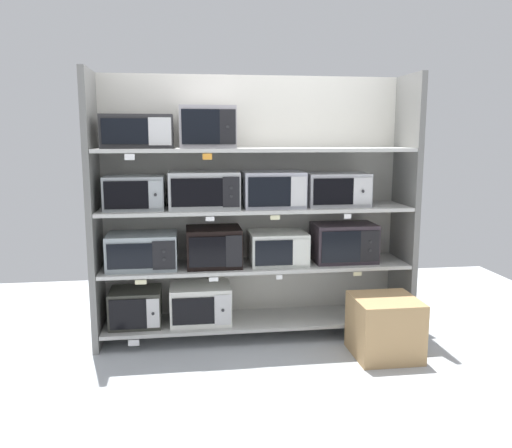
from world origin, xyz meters
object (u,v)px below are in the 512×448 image
microwave_5 (344,242)px  microwave_11 (207,127)px  microwave_3 (214,247)px  microwave_8 (273,189)px  microwave_2 (142,251)px  shipping_carton (385,327)px  microwave_7 (204,190)px  microwave_4 (278,248)px  microwave_9 (336,189)px  microwave_6 (135,193)px  microwave_0 (136,307)px  microwave_1 (200,303)px  microwave_10 (138,132)px

microwave_5 → microwave_11: 1.53m
microwave_3 → microwave_8: bearing=-0.0°
microwave_2 → microwave_11: microwave_11 is taller
microwave_8 → shipping_carton: bearing=-34.9°
microwave_3 → microwave_8: microwave_8 is taller
microwave_2 → shipping_carton: microwave_2 is taller
microwave_7 → microwave_8: bearing=-0.0°
microwave_8 → microwave_4: bearing=0.2°
microwave_7 → microwave_9: size_ratio=1.08×
shipping_carton → microwave_11: bearing=157.4°
microwave_6 → microwave_8: bearing=0.0°
microwave_0 → microwave_1: bearing=0.1°
microwave_2 → microwave_1: bearing=0.0°
microwave_9 → microwave_8: bearing=-180.0°
microwave_3 → microwave_0: bearing=-180.0°
microwave_2 → microwave_7: microwave_7 is taller
microwave_8 → microwave_10: bearing=180.0°
microwave_6 → microwave_9: microwave_9 is taller
microwave_1 → microwave_11: (0.08, -0.00, 1.48)m
microwave_11 → shipping_carton: (1.34, -0.56, -1.55)m
microwave_4 → microwave_5: microwave_5 is taller
microwave_2 → microwave_8: bearing=-0.0°
microwave_6 → microwave_7: microwave_7 is taller
microwave_4 → microwave_10: bearing=180.0°
microwave_2 → microwave_7: 0.71m
microwave_1 → microwave_7: 0.97m
microwave_1 → microwave_10: 1.52m
microwave_4 → microwave_5: bearing=-0.0°
microwave_3 → microwave_7: size_ratio=0.79×
microwave_2 → microwave_7: bearing=-0.0°
microwave_3 → microwave_9: 1.15m
microwave_3 → microwave_7: 0.49m
microwave_4 → microwave_9: microwave_9 is taller
microwave_1 → microwave_0: bearing=-179.9°
microwave_0 → microwave_9: (1.71, 0.00, 0.97)m
microwave_4 → microwave_9: bearing=-0.0°
microwave_8 → microwave_10: (-1.09, 0.00, 0.47)m
microwave_2 → microwave_5: (1.72, -0.00, 0.02)m
microwave_8 → shipping_carton: (0.80, -0.56, -1.04)m
microwave_11 → microwave_2: bearing=180.0°
microwave_6 → microwave_9: size_ratio=0.90×
microwave_4 → microwave_8: bearing=-179.8°
microwave_7 → microwave_6: bearing=-180.0°
microwave_2 → microwave_5: size_ratio=1.06×
microwave_6 → microwave_9: 1.68m
microwave_3 → microwave_9: (1.05, -0.00, 0.47)m
microwave_1 → microwave_8: microwave_8 is taller
microwave_0 → shipping_carton: shipping_carton is taller
microwave_3 → microwave_10: bearing=180.0°
microwave_3 → microwave_9: bearing=-0.0°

